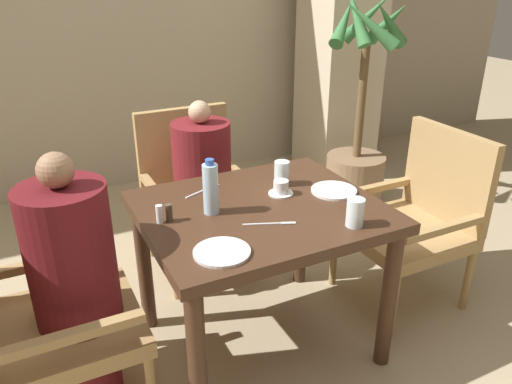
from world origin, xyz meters
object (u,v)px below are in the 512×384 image
object	(u,v)px
potted_palm	(358,142)
glass_tall_mid	(355,212)
diner_in_far_chair	(203,189)
chair_right_side	(418,214)
plate_main_right	(334,191)
diner_in_left_chair	(76,287)
chair_far_side	(194,187)
chair_left_side	(38,315)
teacup_with_saucer	(281,188)
water_bottle	(211,188)
glass_tall_near	(282,173)
plate_main_left	(222,252)

from	to	relation	value
potted_palm	glass_tall_mid	world-z (taller)	potted_palm
diner_in_far_chair	chair_right_side	xyz separation A→B (m)	(0.93, -0.71, -0.05)
plate_main_right	glass_tall_mid	distance (m)	0.33
diner_in_left_chair	chair_far_side	xyz separation A→B (m)	(0.78, 0.86, -0.08)
chair_left_side	chair_right_side	world-z (taller)	same
chair_far_side	teacup_with_saucer	distance (m)	0.85
diner_in_far_chair	water_bottle	xyz separation A→B (m)	(-0.21, -0.67, 0.31)
diner_in_far_chair	potted_palm	distance (m)	1.40
diner_in_far_chair	glass_tall_mid	size ratio (longest dim) A/B	8.95
chair_left_side	diner_in_left_chair	size ratio (longest dim) A/B	0.83
chair_right_side	potted_palm	size ratio (longest dim) A/B	0.58
chair_right_side	water_bottle	distance (m)	1.20
chair_right_side	glass_tall_near	world-z (taller)	chair_right_side
diner_in_left_chair	glass_tall_near	size ratio (longest dim) A/B	9.55
teacup_with_saucer	glass_tall_near	world-z (taller)	glass_tall_near
diner_in_left_chair	chair_right_side	size ratio (longest dim) A/B	1.20
chair_left_side	teacup_with_saucer	distance (m)	1.11
potted_palm	chair_right_side	bearing A→B (deg)	-111.30
chair_far_side	chair_right_side	xyz separation A→B (m)	(0.93, -0.86, 0.00)
chair_left_side	water_bottle	world-z (taller)	water_bottle
teacup_with_saucer	diner_in_left_chair	bearing A→B (deg)	-175.65
potted_palm	water_bottle	size ratio (longest dim) A/B	6.69
diner_in_left_chair	glass_tall_mid	bearing A→B (deg)	-17.19
water_bottle	plate_main_left	bearing A→B (deg)	-105.53
diner_in_far_chair	potted_palm	world-z (taller)	potted_palm
chair_right_side	diner_in_far_chair	bearing A→B (deg)	142.87
glass_tall_near	diner_in_left_chair	bearing A→B (deg)	-170.50
plate_main_left	diner_in_left_chair	bearing A→B (deg)	149.77
chair_right_side	plate_main_left	world-z (taller)	chair_right_side
potted_palm	plate_main_left	size ratio (longest dim) A/B	7.62
potted_palm	glass_tall_mid	distance (m)	1.80
chair_left_side	glass_tall_near	size ratio (longest dim) A/B	7.96
chair_right_side	teacup_with_saucer	distance (m)	0.84
plate_main_left	chair_far_side	bearing A→B (deg)	75.32
chair_far_side	potted_palm	xyz separation A→B (m)	(1.35, 0.22, 0.01)
diner_in_far_chair	water_bottle	world-z (taller)	diner_in_far_chair
chair_right_side	glass_tall_mid	world-z (taller)	chair_right_side
chair_far_side	glass_tall_near	distance (m)	0.78
diner_in_left_chair	water_bottle	xyz separation A→B (m)	(0.57, 0.04, 0.28)
plate_main_left	glass_tall_mid	xyz separation A→B (m)	(0.55, -0.04, 0.05)
chair_right_side	plate_main_left	distance (m)	1.29
water_bottle	glass_tall_mid	world-z (taller)	water_bottle
chair_left_side	glass_tall_near	distance (m)	1.18
diner_in_far_chair	chair_far_side	bearing A→B (deg)	90.00
diner_in_far_chair	glass_tall_mid	distance (m)	1.09
plate_main_right	water_bottle	world-z (taller)	water_bottle
plate_main_right	chair_right_side	bearing A→B (deg)	1.49
diner_in_left_chair	water_bottle	bearing A→B (deg)	3.86
chair_left_side	potted_palm	distance (m)	2.53
plate_main_left	diner_in_far_chair	bearing A→B (deg)	73.20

